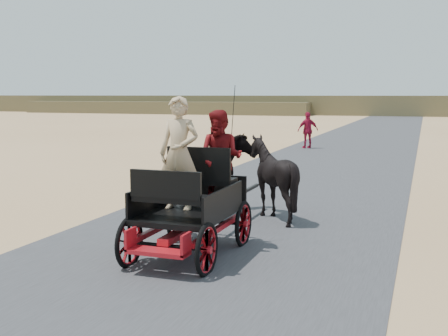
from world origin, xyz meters
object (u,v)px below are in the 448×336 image
(carriage, at_px, (190,232))
(pedestrian, at_px, (308,130))
(horse_left, at_px, (222,175))
(horse_right, at_px, (272,178))

(carriage, xyz_separation_m, pedestrian, (-1.77, 18.29, 0.50))
(carriage, relative_size, horse_left, 1.20)
(carriage, height_order, horse_left, horse_left)
(carriage, distance_m, horse_left, 3.09)
(carriage, height_order, horse_right, horse_right)
(horse_left, relative_size, horse_right, 1.18)
(horse_left, distance_m, pedestrian, 15.34)
(horse_left, bearing_deg, horse_right, -180.00)
(horse_left, xyz_separation_m, horse_right, (1.10, 0.00, 0.00))
(carriage, bearing_deg, horse_left, 100.39)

